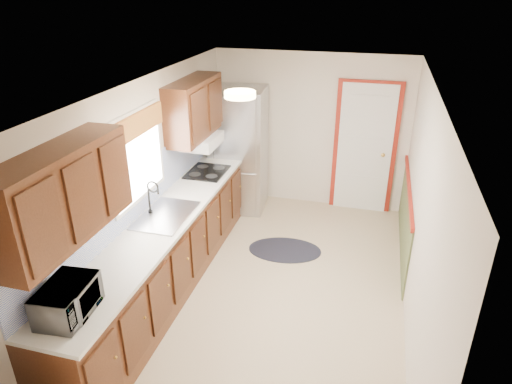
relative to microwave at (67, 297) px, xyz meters
The scene contains 8 objects.
room_shell 2.27m from the microwave, 58.07° to the left, with size 3.20×5.20×2.52m.
kitchen_run 1.66m from the microwave, 91.24° to the left, with size 0.63×4.00×2.20m.
back_wall_trim 4.69m from the microwave, 62.07° to the left, with size 1.12×2.30×2.08m.
ceiling_fixture 2.31m from the microwave, 62.46° to the left, with size 0.30×0.30×0.06m, color #FFD88C.
microwave is the anchor object (origin of this frame).
refrigerator 3.98m from the microwave, 87.41° to the left, with size 0.85×0.82×1.91m.
rug 3.25m from the microwave, 67.60° to the left, with size 0.98×0.63×0.01m, color black.
cooktop 3.03m from the microwave, 89.81° to the left, with size 0.50×0.60×0.02m, color black.
Camera 1 is at (0.96, -4.30, 3.35)m, focal length 32.00 mm.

